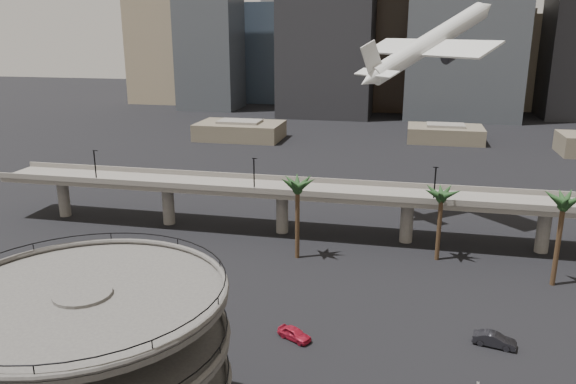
% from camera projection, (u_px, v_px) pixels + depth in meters
% --- Properties ---
extents(parking_ramp, '(22.20, 22.20, 17.35)m').
position_uv_depth(parking_ramp, '(91.00, 367.00, 44.31)').
color(parking_ramp, '#484643').
rests_on(parking_ramp, ground).
extents(overpass, '(130.00, 9.30, 14.70)m').
position_uv_depth(overpass, '(344.00, 197.00, 97.69)').
color(overpass, slate).
rests_on(overpass, ground).
extents(palm_trees, '(54.40, 18.40, 14.00)m').
position_uv_depth(palm_trees, '(479.00, 195.00, 85.12)').
color(palm_trees, '#47331E').
rests_on(palm_trees, ground).
extents(low_buildings, '(135.00, 27.50, 6.80)m').
position_uv_depth(low_buildings, '(397.00, 135.00, 179.42)').
color(low_buildings, brown).
rests_on(low_buildings, ground).
extents(skyline, '(269.00, 86.00, 122.13)m').
position_uv_depth(skyline, '(428.00, 7.00, 236.22)').
color(skyline, gray).
rests_on(skyline, ground).
extents(airborne_jet, '(26.53, 25.96, 17.12)m').
position_uv_depth(airborne_jet, '(429.00, 43.00, 103.92)').
color(airborne_jet, silver).
rests_on(airborne_jet, ground).
extents(car_a, '(4.65, 3.62, 1.48)m').
position_uv_depth(car_a, '(294.00, 334.00, 66.55)').
color(car_a, '#B61A33').
rests_on(car_a, ground).
extents(car_b, '(5.11, 2.71, 1.60)m').
position_uv_depth(car_b, '(494.00, 340.00, 65.10)').
color(car_b, black).
rests_on(car_b, ground).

